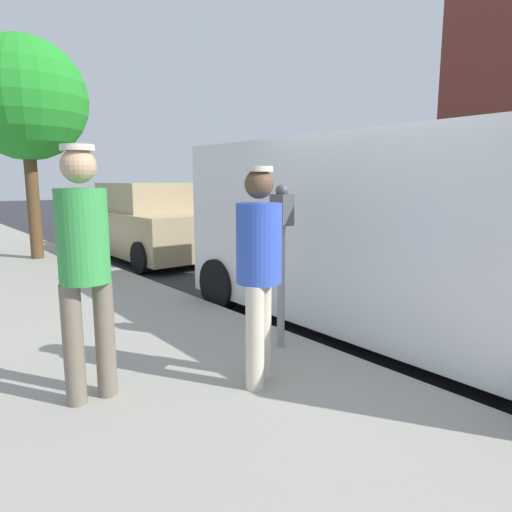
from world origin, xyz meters
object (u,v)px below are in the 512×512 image
pedestrian_in_green (84,258)px  parked_van (397,232)px  street_tree (25,100)px  parked_sedan_behind (146,224)px  parking_meter_near (282,238)px  pedestrian_in_blue (259,263)px

pedestrian_in_green → parked_van: (-3.25, 0.29, -0.03)m
parked_van → street_tree: (2.00, -6.98, 2.07)m
parked_van → parked_sedan_behind: size_ratio=1.19×
parking_meter_near → parked_sedan_behind: bearing=-104.7°
parked_van → parked_sedan_behind: bearing=-91.2°
street_tree → pedestrian_in_blue: bearing=88.9°
parking_meter_near → parked_van: (-1.50, 0.21, -0.03)m
parking_meter_near → pedestrian_in_blue: (0.65, 0.46, -0.09)m
pedestrian_in_green → street_tree: size_ratio=0.42×
pedestrian_in_green → parked_sedan_behind: bearing=-118.8°
parking_meter_near → street_tree: 7.09m
parked_van → street_tree: size_ratio=1.23×
pedestrian_in_green → pedestrian_in_blue: pedestrian_in_green is taller
pedestrian_in_green → parked_sedan_behind: 7.05m
pedestrian_in_green → pedestrian_in_blue: (-1.10, 0.54, -0.09)m
pedestrian_in_green → parked_van: size_ratio=0.34×
pedestrian_in_blue → parked_sedan_behind: 7.09m
pedestrian_in_blue → parked_van: size_ratio=0.32×
pedestrian_in_blue → street_tree: street_tree is taller
parked_sedan_behind → street_tree: (2.14, -0.52, 2.48)m
street_tree → pedestrian_in_green: bearing=79.5°
parking_meter_near → pedestrian_in_blue: 0.80m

